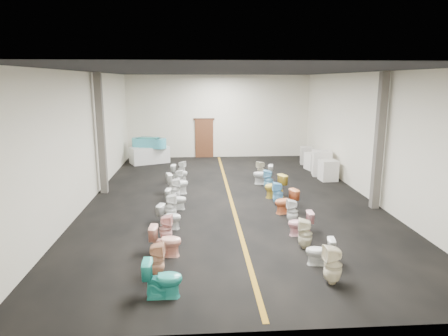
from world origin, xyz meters
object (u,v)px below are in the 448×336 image
at_px(toilet_left_4, 170,217).
at_px(toilet_left_5, 171,206).
at_px(appliance_crate_a, 328,170).
at_px(toilet_left_1, 156,260).
at_px(appliance_crate_d, 307,155).
at_px(toilet_right_8, 268,180).
at_px(toilet_left_11, 182,169).
at_px(toilet_right_1, 320,251).
at_px(toilet_right_3, 300,223).
at_px(toilet_right_10, 261,170).
at_px(toilet_left_8, 178,183).
at_px(bathtub, 149,143).
at_px(toilet_right_7, 275,186).
at_px(toilet_left_9, 179,178).
at_px(appliance_crate_c, 314,161).
at_px(toilet_left_2, 166,241).
at_px(appliance_crate_b, 322,163).
at_px(toilet_left_0, 163,279).
at_px(display_table, 150,155).
at_px(toilet_right_9, 263,174).
at_px(toilet_right_6, 278,193).
at_px(toilet_right_2, 305,234).
at_px(toilet_left_7, 175,189).
at_px(toilet_left_10, 180,173).
at_px(toilet_left_6, 176,199).
at_px(toilet_left_3, 166,228).
at_px(toilet_right_0, 333,265).

relative_size(toilet_left_4, toilet_left_5, 0.89).
height_order(appliance_crate_a, toilet_left_1, appliance_crate_a).
relative_size(appliance_crate_d, toilet_left_4, 1.25).
bearing_deg(toilet_left_1, toilet_right_8, -25.40).
relative_size(toilet_left_11, toilet_right_1, 1.03).
distance_m(toilet_right_3, toilet_right_10, 6.60).
bearing_deg(toilet_left_4, toilet_left_8, 15.48).
bearing_deg(bathtub, toilet_right_1, -48.19).
bearing_deg(toilet_right_7, bathtub, -162.06).
bearing_deg(toilet_right_3, toilet_left_9, -144.95).
height_order(appliance_crate_a, toilet_left_5, appliance_crate_a).
bearing_deg(appliance_crate_c, bathtub, 165.48).
height_order(toilet_left_2, toilet_left_5, toilet_left_5).
relative_size(toilet_left_9, toilet_right_3, 1.01).
relative_size(appliance_crate_a, toilet_right_3, 1.27).
relative_size(toilet_left_4, toilet_right_10, 0.92).
bearing_deg(appliance_crate_b, toilet_left_0, -122.15).
height_order(display_table, toilet_right_7, display_table).
bearing_deg(toilet_right_7, toilet_left_5, -81.23).
relative_size(appliance_crate_b, toilet_left_9, 1.59).
xyz_separation_m(toilet_left_1, toilet_left_9, (0.16, 7.55, -0.04)).
relative_size(toilet_left_11, toilet_right_10, 0.90).
xyz_separation_m(appliance_crate_a, appliance_crate_d, (0.00, 3.46, 0.00)).
bearing_deg(appliance_crate_d, toilet_right_9, -126.49).
xyz_separation_m(appliance_crate_b, toilet_left_11, (-6.29, 0.21, -0.21)).
relative_size(appliance_crate_a, toilet_right_6, 1.09).
relative_size(appliance_crate_b, appliance_crate_c, 1.38).
xyz_separation_m(bathtub, toilet_left_2, (1.69, -11.38, -0.68)).
bearing_deg(toilet_left_4, toilet_right_2, -98.72).
distance_m(toilet_left_5, toilet_right_9, 5.33).
bearing_deg(toilet_right_10, appliance_crate_c, 96.31).
bearing_deg(toilet_right_1, toilet_left_1, -76.49).
bearing_deg(appliance_crate_a, toilet_left_1, -128.49).
relative_size(toilet_left_0, toilet_right_2, 0.99).
xyz_separation_m(toilet_left_7, toilet_left_10, (0.04, 2.82, -0.05)).
distance_m(toilet_left_8, toilet_right_6, 3.85).
distance_m(toilet_right_3, toilet_right_9, 5.61).
height_order(display_table, toilet_left_6, display_table).
distance_m(toilet_left_1, toilet_left_5, 3.72).
distance_m(toilet_right_2, toilet_right_9, 6.49).
bearing_deg(toilet_left_10, toilet_left_4, -168.82).
xyz_separation_m(bathtub, toilet_left_0, (1.78, -13.28, -0.68)).
relative_size(toilet_right_1, toilet_right_3, 0.95).
xyz_separation_m(appliance_crate_b, toilet_left_6, (-6.31, -4.46, -0.21)).
relative_size(toilet_left_8, toilet_right_3, 1.18).
bearing_deg(toilet_left_7, toilet_left_2, 177.79).
bearing_deg(toilet_left_1, display_table, 10.16).
height_order(bathtub, toilet_right_10, bathtub).
distance_m(toilet_left_3, toilet_left_4, 1.01).
xyz_separation_m(toilet_left_11, toilet_right_0, (3.53, -9.92, 0.08)).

